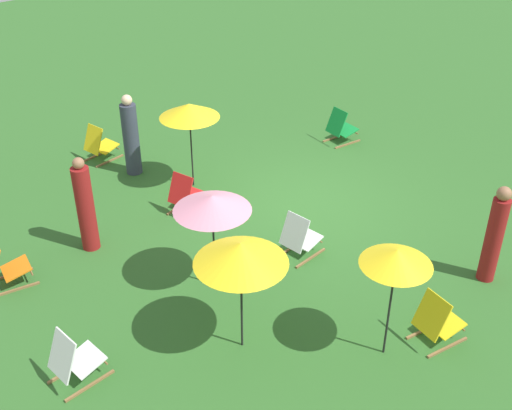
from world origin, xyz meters
TOP-DOWN VIEW (x-y plane):
  - ground_plane at (0.00, 0.00)m, footprint 40.00×40.00m
  - deckchair_0 at (4.39, 1.90)m, footprint 0.58×0.82m
  - deckchair_4 at (-1.18, 5.51)m, footprint 0.52×0.79m
  - deckchair_5 at (-3.96, 1.28)m, footprint 0.62×0.84m
  - deckchair_6 at (1.33, 1.80)m, footprint 0.64×0.85m
  - deckchair_7 at (-1.14, 1.22)m, footprint 0.53×0.79m
  - deckchair_8 at (1.45, 5.32)m, footprint 0.62×0.84m
  - deckchair_9 at (1.43, -2.75)m, footprint 0.57×0.82m
  - umbrella_0 at (2.08, 1.08)m, footprint 1.19×1.19m
  - umbrella_1 at (-0.80, 2.82)m, footprint 1.21×1.21m
  - umbrella_2 at (-2.15, 3.41)m, footprint 1.29×1.29m
  - umbrella_3 at (-3.62, 2.01)m, footprint 0.97×0.97m
  - person_0 at (1.50, 3.78)m, footprint 0.43×0.43m
  - person_1 at (-3.66, -0.61)m, footprint 0.28×0.28m
  - person_2 at (3.39, 1.67)m, footprint 0.39×0.39m

SIDE VIEW (x-z plane):
  - ground_plane at x=0.00m, z-range 0.00..0.00m
  - deckchair_0 at x=4.39m, z-range -0.05..0.79m
  - deckchair_4 at x=-1.18m, z-range -0.05..0.79m
  - deckchair_5 at x=-3.96m, z-range -0.05..0.79m
  - deckchair_6 at x=1.33m, z-range -0.05..0.79m
  - deckchair_7 at x=-1.14m, z-range -0.05..0.79m
  - deckchair_8 at x=1.45m, z-range -0.05..0.79m
  - deckchair_9 at x=1.43m, z-range -0.05..0.79m
  - person_2 at x=3.39m, z-range -0.05..1.71m
  - person_1 at x=-3.66m, z-range -0.03..1.70m
  - person_0 at x=1.50m, z-range -0.05..1.72m
  - umbrella_1 at x=-0.80m, z-range 0.71..2.38m
  - umbrella_2 at x=-2.15m, z-range 0.73..2.51m
  - umbrella_3 at x=-3.62m, z-range 0.77..2.55m
  - umbrella_0 at x=2.08m, z-range 0.76..2.57m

